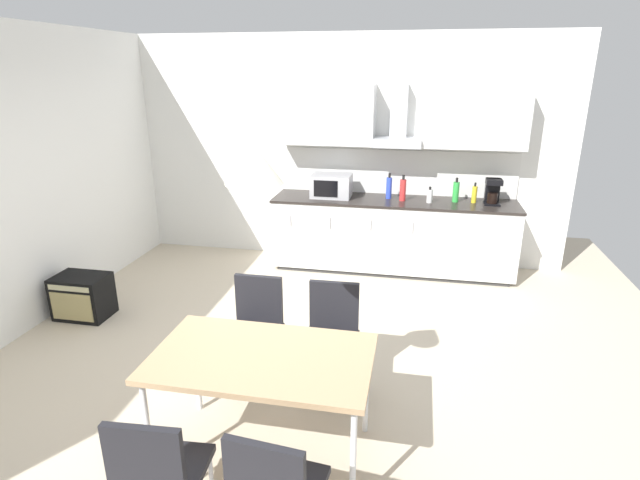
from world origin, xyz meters
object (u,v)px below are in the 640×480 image
bottle_white (430,196)px  dining_table (262,362)px  microwave (331,186)px  guitar_amp (83,296)px  bottle_blue (389,188)px  pendant_lamp (254,163)px  chair_far_left (256,321)px  chair_near_left (157,470)px  bottle_red (403,190)px  chair_far_right (332,328)px  bottle_yellow (474,194)px  bottle_green (456,192)px  coffee_maker (493,191)px

bottle_white → dining_table: 3.49m
microwave → guitar_amp: (-2.21, -1.89, -0.82)m
bottle_blue → pendant_lamp: 3.59m
chair_far_left → bottle_blue: bearing=72.5°
chair_near_left → chair_far_left: 1.56m
microwave → bottle_blue: size_ratio=1.54×
bottle_red → bottle_white: size_ratio=1.63×
bottle_red → chair_far_left: bearing=-111.3°
bottle_white → chair_far_right: bearing=-105.8°
bottle_yellow → bottle_white: 0.52m
bottle_green → pendant_lamp: bearing=-111.1°
bottle_red → chair_far_right: (-0.40, -2.58, -0.50)m
coffee_maker → bottle_blue: bottle_blue is taller
microwave → dining_table: bearing=-87.2°
microwave → chair_near_left: bearing=-91.9°
microwave → chair_far_right: (0.46, -2.60, -0.51)m
chair_near_left → chair_far_left: (-0.01, 1.56, 0.00)m
bottle_red → chair_near_left: 4.29m
bottle_blue → microwave: bearing=-175.2°
chair_near_left → chair_far_left: same height
bottle_green → chair_far_right: bearing=-111.1°
coffee_maker → bottle_yellow: coffee_maker is taller
bottle_blue → chair_far_right: bottle_blue is taller
guitar_amp → bottle_green: bearing=27.6°
coffee_maker → bottle_green: 0.41m
microwave → bottle_blue: 0.70m
chair_near_left → chair_far_right: size_ratio=1.00×
bottle_yellow → chair_far_left: bearing=-124.8°
microwave → pendant_lamp: (0.16, -3.38, 0.88)m
chair_near_left → bottle_blue: bearing=78.8°
coffee_maker → guitar_amp: coffee_maker is taller
bottle_white → bottle_green: size_ratio=0.66×
chair_near_left → guitar_amp: bearing=132.4°
dining_table → chair_far_right: bearing=68.9°
bottle_green → guitar_amp: size_ratio=0.56×
bottle_green → chair_far_right: 2.88m
bottle_red → chair_near_left: bottle_red is taller
bottle_white → bottle_green: bottle_green is taller
bottle_white → guitar_amp: size_ratio=0.37×
bottle_white → guitar_amp: bearing=-151.6°
bottle_red → pendant_lamp: bearing=-101.8°
dining_table → chair_near_left: bearing=-110.9°
bottle_blue → chair_far_right: size_ratio=0.36×
microwave → pendant_lamp: bearing=-87.2°
coffee_maker → bottle_red: 1.03m
coffee_maker → bottle_red: size_ratio=0.97×
chair_far_right → pendant_lamp: 1.62m
chair_far_right → bottle_yellow: bearing=65.0°
microwave → chair_far_right: bearing=-79.9°
microwave → bottle_red: 0.87m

